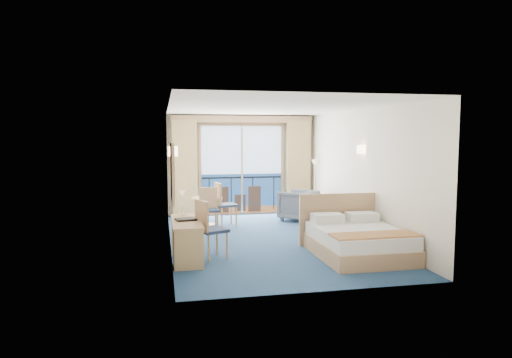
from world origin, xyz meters
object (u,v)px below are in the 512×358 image
at_px(table_chair_a, 223,202).
at_px(table_chair_b, 209,206).
at_px(nightstand, 356,227).
at_px(round_table, 207,204).
at_px(floor_lamp, 315,173).
at_px(desk, 188,243).
at_px(bed, 357,240).
at_px(desk_chair, 208,226).
at_px(armchair, 298,205).

bearing_deg(table_chair_a, table_chair_b, 123.52).
xyz_separation_m(nightstand, round_table, (-2.89, 2.10, 0.25)).
bearing_deg(floor_lamp, table_chair_b, -154.98).
bearing_deg(floor_lamp, desk, -130.86).
bearing_deg(table_chair_a, round_table, 52.73).
relative_size(bed, desk, 1.32).
distance_m(bed, nightstand, 1.35).
bearing_deg(desk_chair, floor_lamp, -62.16).
bearing_deg(desk_chair, armchair, -61.22).
height_order(desk_chair, table_chair_b, desk_chair).
bearing_deg(armchair, nightstand, 55.75).
relative_size(desk_chair, round_table, 1.39).
xyz_separation_m(desk, round_table, (0.64, 3.34, 0.13)).
bearing_deg(nightstand, round_table, 144.07).
relative_size(bed, floor_lamp, 1.27).
relative_size(nightstand, table_chair_b, 0.53).
xyz_separation_m(nightstand, table_chair_a, (-2.53, 1.92, 0.33)).
height_order(armchair, table_chair_a, table_chair_a).
xyz_separation_m(desk_chair, round_table, (0.27, 3.03, -0.08)).
bearing_deg(nightstand, table_chair_a, 142.84).
bearing_deg(round_table, table_chair_a, -26.22).
xyz_separation_m(armchair, round_table, (-2.34, -0.18, 0.12)).
xyz_separation_m(desk, table_chair_b, (0.63, 2.79, 0.17)).
xyz_separation_m(bed, table_chair_a, (-1.99, 3.16, 0.30)).
xyz_separation_m(desk, table_chair_a, (1.00, 3.16, 0.21)).
height_order(floor_lamp, table_chair_b, floor_lamp).
xyz_separation_m(armchair, desk, (-2.97, -3.52, -0.01)).
bearing_deg(desk, table_chair_a, 72.43).
relative_size(armchair, desk, 0.59).
xyz_separation_m(bed, round_table, (-2.35, 3.34, 0.23)).
bearing_deg(round_table, nightstand, -35.93).
relative_size(desk, table_chair_a, 1.39).
xyz_separation_m(bed, desk_chair, (-2.62, 0.31, 0.30)).
distance_m(bed, table_chair_a, 3.75).
height_order(nightstand, desk_chair, desk_chair).
relative_size(desk_chair, table_chair_a, 1.00).
height_order(table_chair_a, table_chair_b, table_chair_a).
bearing_deg(round_table, desk_chair, -95.10).
bearing_deg(bed, desk_chair, 173.21).
relative_size(floor_lamp, table_chair_b, 1.56).
height_order(desk, table_chair_a, table_chair_a).
bearing_deg(nightstand, bed, -113.45).
relative_size(round_table, table_chair_a, 0.72).
height_order(bed, desk, bed).
height_order(bed, table_chair_b, bed).
distance_m(nightstand, round_table, 3.58).
height_order(armchair, table_chair_b, table_chair_b).
xyz_separation_m(floor_lamp, table_chair_b, (-3.00, -1.40, -0.60)).
relative_size(floor_lamp, desk_chair, 1.45).
distance_m(nightstand, desk, 3.74).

